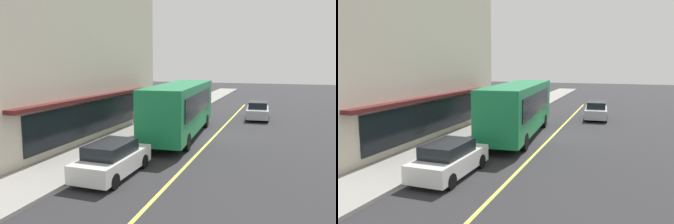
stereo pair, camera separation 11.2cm
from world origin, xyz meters
The scene contains 10 objects.
ground centered at (0.00, 0.00, 0.00)m, with size 120.00×120.00×0.00m, color #28282B.
sidewalk centered at (0.00, 5.31, 0.07)m, with size 80.00×3.14×0.15m, color gray.
lane_centre_stripe centered at (0.00, 0.00, 0.00)m, with size 36.00×0.16×0.01m, color #D8D14C.
storefront_building centered at (-3.90, 12.02, 5.23)m, with size 20.08×10.89×10.47m.
bus centered at (-0.76, 2.12, 1.99)m, with size 11.28×3.29×3.50m.
traffic_light centered at (5.29, 4.32, 2.53)m, with size 0.30×0.52×3.20m.
car_white centered at (-9.30, 2.63, 0.74)m, with size 4.32×1.89×1.52m.
car_silver centered at (8.08, -2.18, 0.74)m, with size 4.40×2.06×1.52m.
pedestrian_mid_block centered at (-1.09, 4.41, 1.22)m, with size 0.34×0.34×1.77m.
pedestrian_by_curb centered at (-2.16, 4.80, 1.24)m, with size 0.34×0.34×1.80m.
Camera 1 is at (-21.68, -4.23, 4.88)m, focal length 35.60 mm.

